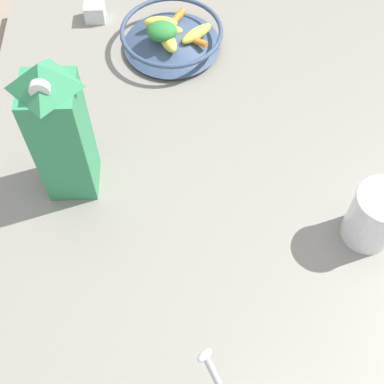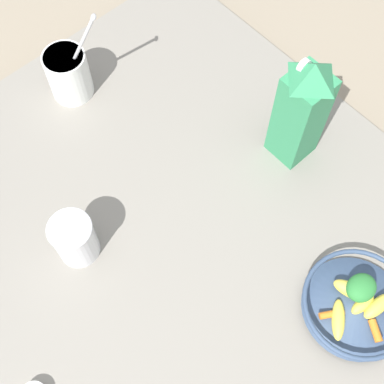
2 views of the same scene
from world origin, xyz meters
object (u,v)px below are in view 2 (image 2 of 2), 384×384
(drinking_cup, at_px, (74,238))
(fruit_bowl, at_px, (357,304))
(milk_carton, at_px, (301,111))
(yogurt_tub, at_px, (68,72))

(drinking_cup, bearing_deg, fruit_bowl, 125.18)
(fruit_bowl, bearing_deg, milk_carton, -117.72)
(fruit_bowl, height_order, milk_carton, milk_carton)
(yogurt_tub, bearing_deg, milk_carton, 120.43)
(milk_carton, distance_m, yogurt_tub, 0.56)
(yogurt_tub, bearing_deg, fruit_bowl, 96.58)
(fruit_bowl, xyz_separation_m, milk_carton, (-0.18, -0.35, 0.12))
(milk_carton, distance_m, drinking_cup, 0.54)
(yogurt_tub, distance_m, drinking_cup, 0.42)
(milk_carton, bearing_deg, drinking_cup, -13.75)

